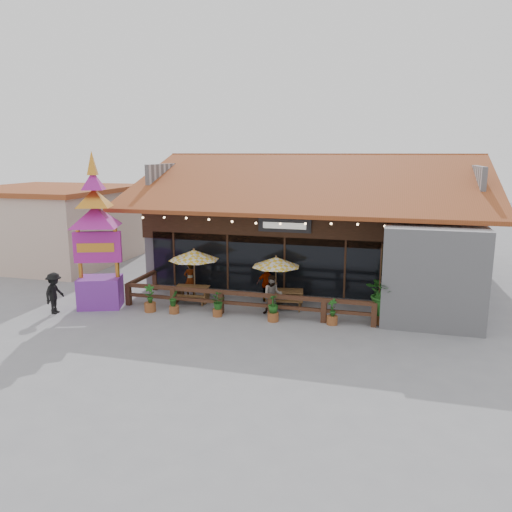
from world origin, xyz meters
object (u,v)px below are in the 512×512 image
(umbrella_left, at_px, (194,255))
(picnic_table_right, at_px, (285,296))
(umbrella_right, at_px, (276,262))
(thai_sign_tower, at_px, (96,220))
(pedestrian, at_px, (54,293))
(tropical_plant, at_px, (385,294))
(picnic_table_left, at_px, (192,291))

(umbrella_left, height_order, picnic_table_right, umbrella_left)
(umbrella_left, distance_m, umbrella_right, 3.45)
(thai_sign_tower, relative_size, pedestrian, 4.13)
(picnic_table_right, distance_m, tropical_plant, 4.09)
(tropical_plant, bearing_deg, picnic_table_right, 165.19)
(umbrella_left, height_order, umbrella_right, umbrella_left)
(thai_sign_tower, bearing_deg, umbrella_right, 16.13)
(umbrella_left, relative_size, pedestrian, 1.59)
(tropical_plant, bearing_deg, thai_sign_tower, -175.44)
(umbrella_right, relative_size, picnic_table_left, 1.59)
(umbrella_right, relative_size, pedestrian, 1.48)
(picnic_table_left, xyz_separation_m, picnic_table_right, (3.88, 0.29, 0.03))
(pedestrian, bearing_deg, tropical_plant, -84.47)
(pedestrian, bearing_deg, thai_sign_tower, -49.91)
(thai_sign_tower, bearing_deg, picnic_table_right, 14.94)
(tropical_plant, bearing_deg, picnic_table_left, 174.56)
(umbrella_left, bearing_deg, thai_sign_tower, -152.22)
(thai_sign_tower, relative_size, tropical_plant, 3.36)
(umbrella_left, distance_m, pedestrian, 5.59)
(picnic_table_left, distance_m, thai_sign_tower, 4.79)
(thai_sign_tower, bearing_deg, umbrella_left, 27.78)
(picnic_table_right, height_order, tropical_plant, tropical_plant)
(umbrella_left, distance_m, thai_sign_tower, 4.10)
(umbrella_left, height_order, pedestrian, umbrella_left)
(umbrella_right, xyz_separation_m, picnic_table_left, (-3.50, -0.34, -1.39))
(umbrella_left, bearing_deg, umbrella_right, 3.31)
(picnic_table_left, height_order, tropical_plant, tropical_plant)
(umbrella_right, height_order, picnic_table_left, umbrella_right)
(umbrella_right, xyz_separation_m, picnic_table_right, (0.38, -0.05, -1.36))
(picnic_table_left, height_order, picnic_table_right, picnic_table_right)
(umbrella_right, height_order, tropical_plant, umbrella_right)
(picnic_table_right, bearing_deg, umbrella_left, -177.80)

